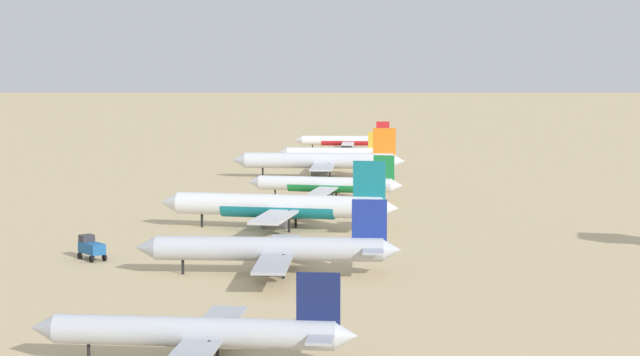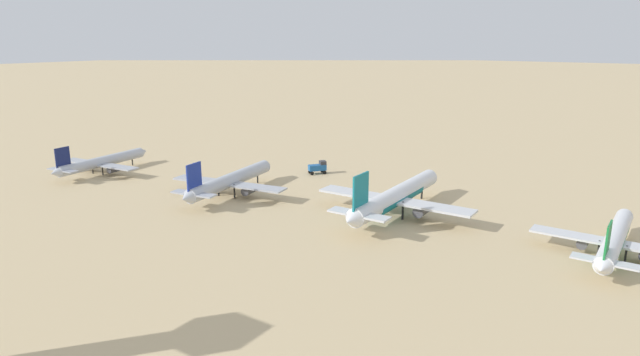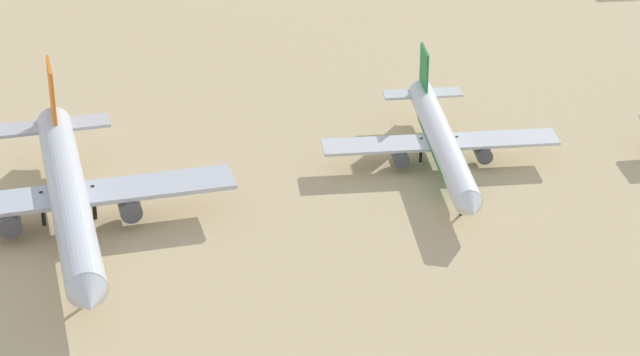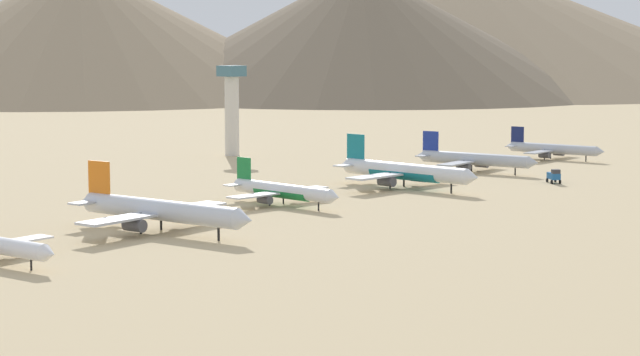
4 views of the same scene
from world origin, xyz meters
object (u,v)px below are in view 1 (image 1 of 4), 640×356
at_px(parked_jet_6, 197,333).
at_px(service_truck, 91,247).
at_px(parked_jet_2, 321,161).
at_px(parked_jet_3, 326,185).
at_px(parked_jet_1, 335,153).
at_px(parked_jet_5, 272,250).
at_px(parked_jet_0, 346,141).
at_px(parked_jet_4, 280,206).

bearing_deg(parked_jet_6, service_truck, -56.77).
height_order(parked_jet_2, parked_jet_6, parked_jet_2).
bearing_deg(service_truck, parked_jet_3, -104.99).
bearing_deg(parked_jet_1, parked_jet_5, 98.02).
xyz_separation_m(parked_jet_0, parked_jet_3, (-20.20, 132.38, 0.11)).
bearing_deg(parked_jet_5, parked_jet_0, -82.27).
relative_size(parked_jet_0, parked_jet_2, 0.75).
bearing_deg(parked_jet_3, service_truck, 75.01).
relative_size(parked_jet_3, parked_jet_4, 0.78).
bearing_deg(parked_jet_4, parked_jet_1, -83.42).
relative_size(parked_jet_2, parked_jet_6, 1.32).
bearing_deg(parked_jet_0, parked_jet_4, 96.61).
height_order(parked_jet_0, parked_jet_1, parked_jet_0).
height_order(parked_jet_0, parked_jet_2, parked_jet_2).
xyz_separation_m(parked_jet_1, parked_jet_2, (-4.00, 40.33, 1.27)).
height_order(parked_jet_4, parked_jet_5, parked_jet_4).
xyz_separation_m(parked_jet_4, parked_jet_5, (-9.36, 42.82, -0.56)).
bearing_deg(parked_jet_0, parked_jet_5, 97.73).
bearing_deg(parked_jet_0, parked_jet_3, 98.68).
height_order(parked_jet_5, parked_jet_6, parked_jet_5).
distance_m(parked_jet_6, service_truck, 65.33).
bearing_deg(parked_jet_2, parked_jet_3, 103.44).
xyz_separation_m(parked_jet_0, parked_jet_1, (-5.58, 47.60, -0.09)).
bearing_deg(parked_jet_4, parked_jet_3, -89.60).
distance_m(parked_jet_0, parked_jet_5, 221.95).
bearing_deg(parked_jet_3, parked_jet_6, 95.88).
xyz_separation_m(parked_jet_1, parked_jet_4, (-14.93, 129.50, 1.16)).
bearing_deg(parked_jet_1, service_truck, 87.53).
bearing_deg(parked_jet_3, parked_jet_5, 96.30).
relative_size(parked_jet_1, parked_jet_2, 0.72).
relative_size(parked_jet_1, parked_jet_6, 0.95).
xyz_separation_m(parked_jet_1, service_truck, (7.17, 166.19, -1.18)).
relative_size(parked_jet_5, parked_jet_6, 1.13).
bearing_deg(service_truck, parked_jet_6, 123.23).
xyz_separation_m(parked_jet_1, parked_jet_3, (-14.62, 84.78, 0.20)).
relative_size(parked_jet_0, parked_jet_6, 0.99).
bearing_deg(service_truck, parked_jet_1, -92.47).
bearing_deg(parked_jet_0, parked_jet_1, 96.69).
height_order(parked_jet_0, parked_jet_6, parked_jet_6).
bearing_deg(service_truck, parked_jet_5, 168.97).
distance_m(parked_jet_2, parked_jet_3, 45.72).
bearing_deg(parked_jet_3, parked_jet_2, -76.56).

